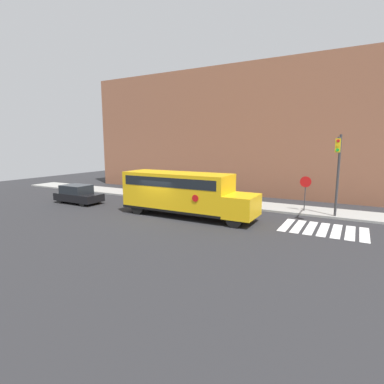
% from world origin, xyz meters
% --- Properties ---
extents(ground_plane, '(60.00, 60.00, 0.00)m').
position_xyz_m(ground_plane, '(0.00, 0.00, 0.00)').
color(ground_plane, '#28282B').
extents(sidewalk_strip, '(44.00, 3.00, 0.15)m').
position_xyz_m(sidewalk_strip, '(0.00, 6.50, 0.07)').
color(sidewalk_strip, '#9E9E99').
rests_on(sidewalk_strip, ground).
extents(building_backdrop, '(32.00, 4.00, 12.41)m').
position_xyz_m(building_backdrop, '(0.00, 13.00, 6.21)').
color(building_backdrop, '#935B42').
rests_on(building_backdrop, ground).
extents(crosswalk_stripes, '(4.70, 3.20, 0.01)m').
position_xyz_m(crosswalk_stripes, '(10.31, 2.00, 0.00)').
color(crosswalk_stripes, white).
rests_on(crosswalk_stripes, ground).
extents(school_bus, '(9.47, 2.57, 3.00)m').
position_xyz_m(school_bus, '(1.36, 0.90, 1.72)').
color(school_bus, yellow).
rests_on(school_bus, ground).
extents(parked_car, '(4.12, 1.87, 1.53)m').
position_xyz_m(parked_car, '(-8.72, 0.56, 0.75)').
color(parked_car, black).
rests_on(parked_car, ground).
extents(stop_sign, '(0.78, 0.10, 2.67)m').
position_xyz_m(stop_sign, '(8.62, 5.94, 1.80)').
color(stop_sign, '#38383A').
rests_on(stop_sign, ground).
extents(traffic_light, '(0.28, 2.72, 5.57)m').
position_xyz_m(traffic_light, '(10.69, 4.52, 3.64)').
color(traffic_light, '#38383A').
rests_on(traffic_light, ground).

